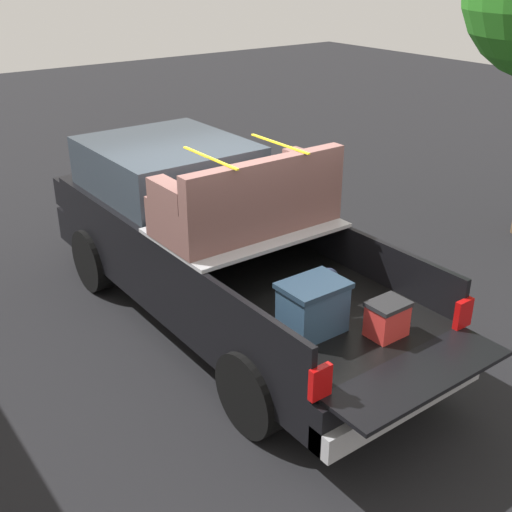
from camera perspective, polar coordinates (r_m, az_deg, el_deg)
ground_plane at (r=7.81m, az=-2.64°, el=-5.81°), size 40.00×40.00×0.00m
pickup_truck at (r=7.65m, az=-4.43°, el=1.76°), size 6.05×2.06×2.23m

